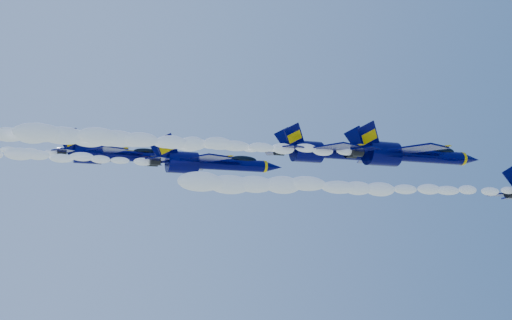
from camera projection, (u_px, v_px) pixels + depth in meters
name	position (u px, v px, depth m)	size (l,w,h in m)	color
smoke_trail_jet_lead	(365.00, 188.00, 60.68)	(35.74, 1.82, 1.63)	white
jet_second	(408.00, 155.00, 76.72)	(18.73, 15.37, 6.96)	#00013B
smoke_trail_jet_second	(201.00, 144.00, 67.11)	(35.74, 1.94, 1.74)	white
jet_third	(331.00, 152.00, 75.21)	(16.14, 13.24, 6.00)	#00013B
smoke_trail_jet_third	(119.00, 142.00, 66.01)	(35.74, 1.67, 1.50)	white
jet_fourth	(209.00, 163.00, 84.53)	(18.57, 15.23, 6.90)	#00013B
jet_fifth	(113.00, 155.00, 86.25)	(16.92, 13.88, 6.29)	#00013B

